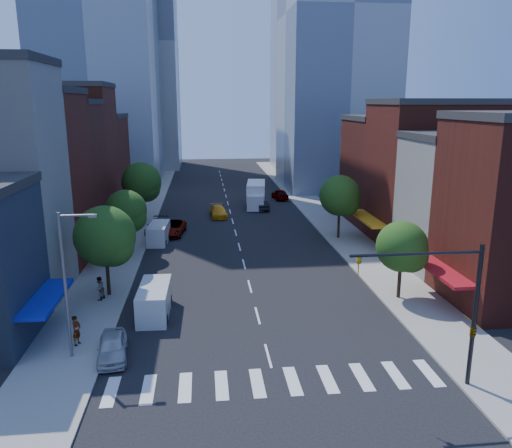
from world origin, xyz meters
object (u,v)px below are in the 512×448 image
(parked_car_rear, at_px, (157,226))
(box_truck, at_px, (256,195))
(traffic_car_oncoming, at_px, (261,205))
(traffic_car_far, at_px, (280,194))
(cargo_van_far, at_px, (159,234))
(pedestrian_far, at_px, (99,288))
(pedestrian_near, at_px, (76,330))
(cargo_van_near, at_px, (154,301))
(taxi, at_px, (218,212))
(parked_car_third, at_px, (172,228))
(parked_car_second, at_px, (150,299))
(parked_car_front, at_px, (112,347))

(parked_car_rear, relative_size, box_truck, 0.59)
(traffic_car_oncoming, relative_size, traffic_car_far, 0.91)
(cargo_van_far, bearing_deg, box_truck, 59.36)
(pedestrian_far, bearing_deg, box_truck, -179.76)
(cargo_van_far, relative_size, pedestrian_near, 2.62)
(cargo_van_near, relative_size, taxi, 1.04)
(parked_car_third, relative_size, pedestrian_near, 2.95)
(parked_car_second, bearing_deg, cargo_van_far, 97.13)
(parked_car_front, bearing_deg, parked_car_rear, 82.98)
(traffic_car_oncoming, distance_m, box_truck, 3.06)
(traffic_car_oncoming, height_order, box_truck, box_truck)
(cargo_van_near, relative_size, box_truck, 0.60)
(parked_car_second, relative_size, cargo_van_far, 0.76)
(parked_car_rear, bearing_deg, taxi, 52.19)
(parked_car_front, bearing_deg, cargo_van_far, 81.66)
(traffic_car_far, xyz_separation_m, pedestrian_far, (-20.52, -40.34, 0.28))
(taxi, distance_m, traffic_car_oncoming, 7.43)
(parked_car_rear, xyz_separation_m, cargo_van_far, (0.57, -4.66, 0.29))
(parked_car_front, xyz_separation_m, traffic_car_far, (18.00, 49.53, 0.08))
(parked_car_third, relative_size, cargo_van_far, 1.13)
(traffic_car_far, bearing_deg, parked_car_third, 45.39)
(cargo_van_near, height_order, pedestrian_far, cargo_van_near)
(cargo_van_near, bearing_deg, traffic_car_oncoming, 72.48)
(parked_car_rear, height_order, traffic_car_far, traffic_car_far)
(parked_car_second, distance_m, pedestrian_near, 7.20)
(pedestrian_far, bearing_deg, parked_car_second, 93.98)
(traffic_car_oncoming, height_order, pedestrian_far, pedestrian_far)
(parked_car_front, xyz_separation_m, pedestrian_near, (-2.50, 1.70, 0.40))
(box_truck, bearing_deg, pedestrian_near, -103.17)
(parked_car_third, relative_size, traffic_car_far, 1.21)
(parked_car_front, distance_m, taxi, 38.72)
(parked_car_second, distance_m, traffic_car_far, 45.00)
(cargo_van_far, relative_size, taxi, 1.00)
(pedestrian_near, relative_size, pedestrian_far, 1.04)
(parked_car_third, bearing_deg, taxi, 64.02)
(parked_car_second, height_order, parked_car_rear, parked_car_rear)
(parked_car_rear, height_order, cargo_van_far, cargo_van_far)
(parked_car_rear, bearing_deg, traffic_car_oncoming, 46.67)
(parked_car_front, bearing_deg, pedestrian_near, 138.93)
(pedestrian_far, bearing_deg, parked_car_rear, -162.42)
(parked_car_second, relative_size, parked_car_third, 0.67)
(cargo_van_near, xyz_separation_m, traffic_car_oncoming, (12.11, 35.76, -0.41))
(parked_car_front, xyz_separation_m, traffic_car_oncoming, (14.10, 41.79, -0.02))
(cargo_van_far, bearing_deg, cargo_van_near, -82.54)
(parked_car_front, relative_size, pedestrian_far, 2.27)
(parked_car_front, distance_m, cargo_van_far, 25.78)
(parked_car_second, bearing_deg, traffic_car_oncoming, 74.34)
(cargo_van_far, height_order, traffic_car_oncoming, cargo_van_far)
(parked_car_third, distance_m, box_truck, 19.38)
(cargo_van_far, distance_m, traffic_car_oncoming, 20.89)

